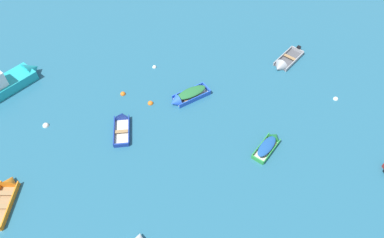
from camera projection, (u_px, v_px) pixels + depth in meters
The scene contains 11 objects.
rowboat_blue_foreground_center at pixel (186, 97), 28.11m from camera, with size 3.56×2.77×1.11m.
rowboat_orange_far_left at pixel (7, 191), 22.65m from camera, with size 1.29×3.74×1.10m.
rowboat_grey_near_left at pixel (283, 64), 31.01m from camera, with size 3.38×3.59×1.22m.
motor_launch_turquoise_center at pixel (5, 82), 28.68m from camera, with size 5.44×5.87×2.49m.
rowboat_green_cluster_outer at pixel (269, 144), 25.10m from camera, with size 2.52×2.86×0.91m.
rowboat_deep_blue_midfield_left at pixel (122, 122), 26.53m from camera, with size 1.44×3.27×1.06m.
mooring_buoy_between_boats_left at pixel (154, 67), 30.95m from camera, with size 0.36×0.36×0.36m, color silver.
mooring_buoy_near_foreground at pixel (123, 94), 28.75m from camera, with size 0.44×0.44×0.44m, color orange.
mooring_buoy_midfield at pixel (336, 99), 28.38m from camera, with size 0.40×0.40×0.40m, color silver.
mooring_buoy_outer_edge at pixel (46, 126), 26.53m from camera, with size 0.48×0.48×0.48m, color silver.
mooring_buoy_between_boats_right at pixel (151, 103), 28.05m from camera, with size 0.45×0.45×0.45m, color orange.
Camera 1 is at (-0.26, 0.16, 20.52)m, focal length 32.19 mm.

